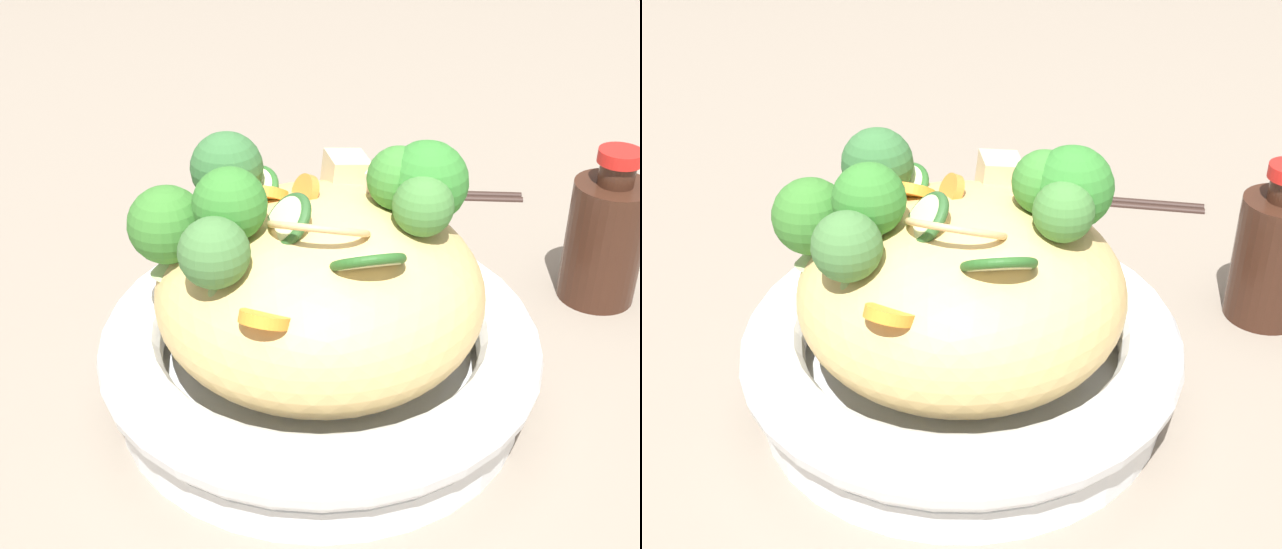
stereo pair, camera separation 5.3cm
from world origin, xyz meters
The scene contains 9 objects.
ground_plane centered at (0.00, 0.00, 0.00)m, with size 3.00×3.00×0.00m, color gray.
serving_bowl centered at (0.00, 0.00, 0.03)m, with size 0.28×0.28×0.06m.
noodle_heap centered at (0.00, 0.00, 0.08)m, with size 0.20×0.20×0.13m.
broccoli_florets centered at (-0.01, 0.01, 0.14)m, with size 0.18×0.18×0.08m.
carrot_coins centered at (-0.03, 0.01, 0.13)m, with size 0.12×0.09×0.04m.
zucchini_slices centered at (-0.02, 0.00, 0.13)m, with size 0.09×0.16×0.04m.
chicken_chunks centered at (0.06, 0.00, 0.13)m, with size 0.04×0.07×0.03m.
soy_sauce_bottle centered at (0.22, -0.11, 0.05)m, with size 0.06×0.06×0.12m.
chopsticks_pair centered at (0.29, 0.09, 0.00)m, with size 0.12×0.19×0.01m.
Camera 2 is at (-0.34, -0.29, 0.37)m, focal length 49.43 mm.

